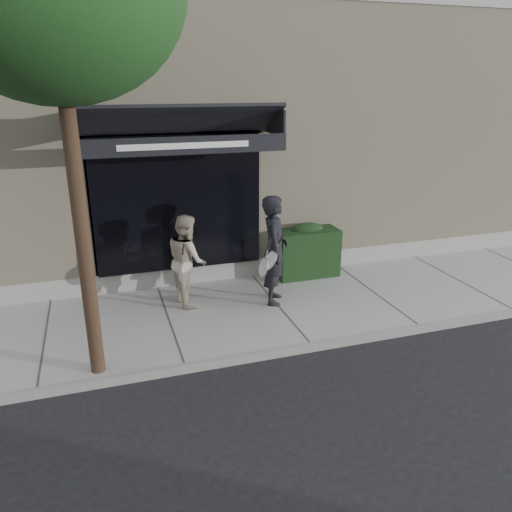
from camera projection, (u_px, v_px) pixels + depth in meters
name	position (u px, v px, depth m)	size (l,w,h in m)	color
ground	(277.00, 310.00, 9.26)	(80.00, 80.00, 0.00)	black
sidewalk	(277.00, 307.00, 9.24)	(20.00, 3.00, 0.12)	#9E9E99
curb	(311.00, 347.00, 7.85)	(20.00, 0.10, 0.14)	gray
building_facade	(212.00, 134.00, 12.80)	(14.30, 8.04, 5.64)	beige
hedge	(306.00, 250.00, 10.48)	(1.30, 0.70, 1.14)	black
pedestrian_front	(274.00, 250.00, 9.03)	(0.79, 0.95, 2.02)	black
pedestrian_back	(187.00, 260.00, 9.04)	(0.73, 0.93, 1.68)	#B3A38F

